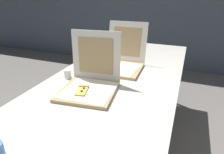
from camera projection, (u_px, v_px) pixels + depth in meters
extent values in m
cube|color=beige|center=(117.00, 77.00, 1.59)|extent=(0.96, 2.21, 0.03)
cylinder|color=gray|center=(115.00, 69.00, 2.75)|extent=(0.04, 0.04, 0.71)
cylinder|color=gray|center=(176.00, 78.00, 2.48)|extent=(0.04, 0.04, 0.71)
cube|color=tan|center=(88.00, 91.00, 1.31)|extent=(0.40, 0.40, 0.02)
cube|color=silver|center=(89.00, 90.00, 1.31)|extent=(0.34, 0.34, 0.00)
cube|color=silver|center=(96.00, 56.00, 1.40)|extent=(0.36, 0.06, 0.36)
cube|color=tan|center=(96.00, 56.00, 1.40)|extent=(0.26, 0.04, 0.26)
cube|color=#E5B74C|center=(82.00, 91.00, 1.28)|extent=(0.09, 0.13, 0.01)
cube|color=tan|center=(84.00, 86.00, 1.34)|extent=(0.07, 0.04, 0.02)
sphere|color=red|center=(84.00, 88.00, 1.30)|extent=(0.02, 0.02, 0.02)
sphere|color=#2D6628|center=(82.00, 91.00, 1.26)|extent=(0.02, 0.02, 0.02)
cube|color=tan|center=(120.00, 69.00, 1.69)|extent=(0.37, 0.37, 0.02)
cube|color=silver|center=(119.00, 68.00, 1.67)|extent=(0.32, 0.32, 0.00)
cube|color=silver|center=(127.00, 41.00, 1.80)|extent=(0.36, 0.09, 0.35)
cube|color=tan|center=(127.00, 42.00, 1.79)|extent=(0.26, 0.06, 0.25)
cylinder|color=white|center=(106.00, 55.00, 1.97)|extent=(0.06, 0.06, 0.07)
cylinder|color=white|center=(68.00, 74.00, 1.53)|extent=(0.06, 0.06, 0.07)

